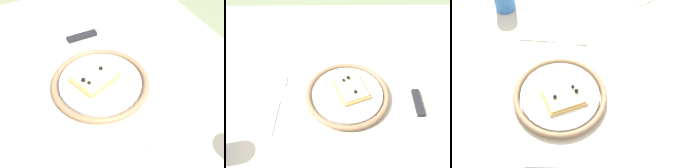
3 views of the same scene
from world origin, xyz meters
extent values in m
cube|color=#BCB29E|center=(0.00, 0.00, 0.69)|extent=(1.06, 0.87, 0.03)
cylinder|color=#4C4742|center=(0.47, -0.37, 0.34)|extent=(0.05, 0.05, 0.68)
cylinder|color=white|center=(0.04, -0.03, 0.72)|extent=(0.20, 0.20, 0.02)
torus|color=#8C6B4C|center=(0.04, -0.03, 0.72)|extent=(0.24, 0.24, 0.01)
cube|color=tan|center=(0.06, -0.02, 0.73)|extent=(0.11, 0.12, 0.01)
cube|color=beige|center=(0.06, -0.02, 0.74)|extent=(0.10, 0.11, 0.01)
sphere|color=black|center=(0.05, 0.01, 0.75)|extent=(0.01, 0.01, 0.01)
sphere|color=black|center=(0.03, 0.00, 0.75)|extent=(0.01, 0.01, 0.01)
sphere|color=black|center=(0.07, -0.04, 0.75)|extent=(0.01, 0.01, 0.01)
cube|color=silver|center=(0.24, 0.06, 0.71)|extent=(0.02, 0.15, 0.00)
cube|color=black|center=(0.24, -0.06, 0.72)|extent=(0.02, 0.09, 0.01)
cube|color=silver|center=(-0.16, -0.10, 0.71)|extent=(0.02, 0.11, 0.00)
cube|color=silver|center=(-0.15, 0.03, 0.71)|extent=(0.02, 0.04, 0.00)
camera|label=1|loc=(-0.35, 0.13, 1.19)|focal=41.88mm
camera|label=2|loc=(0.01, -0.49, 1.31)|focal=42.01mm
camera|label=3|loc=(0.45, -0.01, 1.37)|focal=48.19mm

